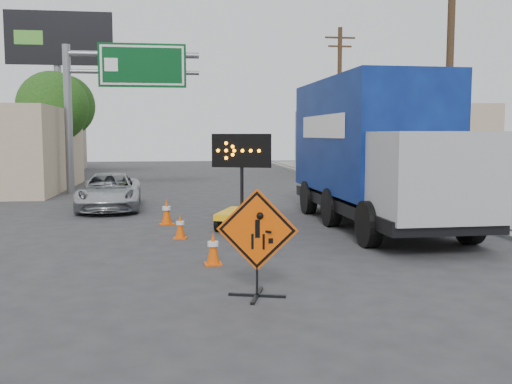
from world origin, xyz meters
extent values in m
plane|color=#2D2D30|center=(0.00, 0.00, 0.00)|extent=(100.00, 100.00, 0.00)
cube|color=gray|center=(7.20, 15.00, 0.06)|extent=(0.40, 60.00, 0.12)
cube|color=gray|center=(9.50, 15.00, 0.07)|extent=(4.00, 60.00, 0.15)
cube|color=#BEAD89|center=(13.00, 30.00, 2.30)|extent=(10.00, 14.00, 4.60)
cylinder|color=slate|center=(-6.50, 18.00, 3.40)|extent=(0.36, 0.36, 6.80)
cylinder|color=slate|center=(-3.50, 18.00, 6.40)|extent=(6.00, 0.28, 0.28)
cylinder|color=slate|center=(-3.50, 18.00, 5.60)|extent=(6.00, 0.20, 0.20)
cube|color=#043D16|center=(-3.10, 17.88, 5.90)|extent=(4.00, 0.10, 2.00)
cube|color=silver|center=(-3.10, 17.81, 5.90)|extent=(3.80, 0.01, 1.80)
cylinder|color=slate|center=(-8.50, 26.00, 4.50)|extent=(0.44, 0.44, 9.00)
cube|color=silver|center=(-8.30, 25.85, 8.30)|extent=(6.00, 0.25, 3.00)
cube|color=black|center=(-8.30, 25.70, 8.30)|extent=(6.10, 0.04, 3.10)
cylinder|color=#422D1C|center=(8.00, 10.00, 4.50)|extent=(0.26, 0.26, 9.00)
cylinder|color=#422D1C|center=(8.00, 24.00, 4.50)|extent=(0.26, 0.26, 9.00)
cube|color=#422D1C|center=(8.00, 24.00, 8.40)|extent=(1.80, 0.10, 0.10)
cube|color=#422D1C|center=(8.00, 24.00, 7.90)|extent=(1.40, 0.10, 0.10)
cylinder|color=#422D1C|center=(-8.00, 22.00, 1.62)|extent=(0.28, 0.28, 3.25)
sphere|color=#174413|center=(-8.00, 22.00, 4.18)|extent=(3.71, 3.71, 3.71)
cylinder|color=#422D1C|center=(-9.00, 30.00, 1.79)|extent=(0.28, 0.28, 3.58)
sphere|color=#174413|center=(-9.00, 30.00, 4.61)|extent=(4.10, 4.10, 4.10)
cube|color=black|center=(-0.20, 0.04, 0.02)|extent=(0.96, 0.35, 0.04)
cube|color=black|center=(-0.20, 0.04, 0.02)|extent=(0.35, 0.96, 0.04)
cylinder|color=black|center=(-0.20, 0.04, 0.38)|extent=(0.04, 0.04, 0.76)
cube|color=#E34C04|center=(-0.20, 0.04, 1.14)|extent=(1.33, 0.43, 1.39)
cube|color=black|center=(-0.20, 0.04, 1.14)|extent=(1.24, 0.38, 1.29)
cube|color=#FEB70E|center=(0.31, 7.03, 0.43)|extent=(1.75, 2.21, 0.17)
cylinder|color=black|center=(0.31, 7.03, 1.54)|extent=(0.10, 0.10, 2.12)
cube|color=black|center=(0.31, 7.03, 2.27)|extent=(1.66, 0.69, 0.96)
imported|color=#B5B9BD|center=(-4.01, 11.93, 0.65)|extent=(2.43, 4.82, 1.31)
cube|color=black|center=(4.30, 6.86, 0.68)|extent=(2.94, 9.19, 0.34)
cube|color=#06134C|center=(4.30, 7.77, 2.68)|extent=(3.01, 7.14, 3.42)
cube|color=#9EA0A5|center=(4.30, 3.21, 1.77)|extent=(2.67, 2.11, 2.05)
cube|color=#E34C04|center=(-0.79, 2.52, 0.01)|extent=(0.37, 0.37, 0.03)
cone|color=#E34C04|center=(-0.79, 2.52, 0.37)|extent=(0.28, 0.28, 0.67)
cylinder|color=silver|center=(-0.79, 2.52, 0.44)|extent=(0.23, 0.23, 0.10)
cube|color=#E34C04|center=(-1.47, 5.64, 0.01)|extent=(0.38, 0.38, 0.03)
cone|color=#E34C04|center=(-1.47, 5.64, 0.34)|extent=(0.26, 0.26, 0.63)
cylinder|color=silver|center=(-1.47, 5.64, 0.42)|extent=(0.21, 0.21, 0.09)
cube|color=#E34C04|center=(-1.87, 8.06, 0.02)|extent=(0.51, 0.51, 0.03)
cone|color=#E34C04|center=(-1.87, 8.06, 0.41)|extent=(0.31, 0.31, 0.76)
cylinder|color=silver|center=(-1.87, 8.06, 0.50)|extent=(0.26, 0.26, 0.11)
camera|label=1|loc=(-1.46, -9.27, 2.72)|focal=40.00mm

